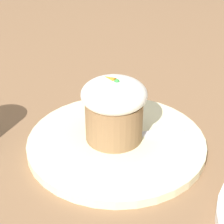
# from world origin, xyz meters

# --- Properties ---
(ground_plane) EXTENTS (4.00, 4.00, 0.00)m
(ground_plane) POSITION_xyz_m (0.00, 0.00, 0.00)
(ground_plane) COLOR #846042
(dessert_plate) EXTENTS (0.27, 0.27, 0.01)m
(dessert_plate) POSITION_xyz_m (0.00, 0.00, 0.01)
(dessert_plate) COLOR beige
(dessert_plate) RESTS_ON ground_plane
(carrot_cake) EXTENTS (0.10, 0.10, 0.10)m
(carrot_cake) POSITION_xyz_m (0.01, 0.00, 0.06)
(carrot_cake) COLOR olive
(carrot_cake) RESTS_ON dessert_plate
(spoon) EXTENTS (0.08, 0.12, 0.01)m
(spoon) POSITION_xyz_m (-0.01, -0.02, 0.02)
(spoon) COLOR silver
(spoon) RESTS_ON dessert_plate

